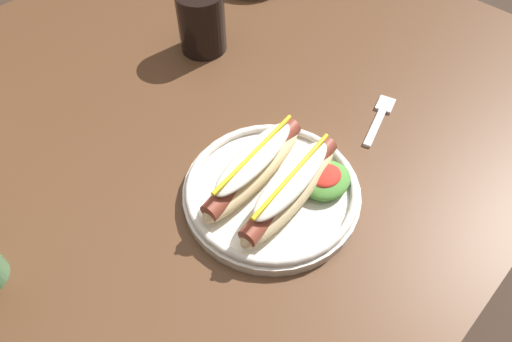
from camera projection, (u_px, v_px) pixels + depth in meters
name	position (u px, v px, depth m)	size (l,w,h in m)	color
ground_plane	(211.00, 298.00, 1.31)	(8.00, 8.00, 0.00)	#3D2D23
dining_table	(183.00, 150.00, 0.80)	(1.33, 1.03, 0.74)	#51331E
hot_dog_plate	(274.00, 184.00, 0.61)	(0.25, 0.25, 0.08)	silver
fork	(380.00, 116.00, 0.72)	(0.12, 0.06, 0.00)	silver
soda_cup	(202.00, 22.00, 0.80)	(0.08, 0.08, 0.11)	black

